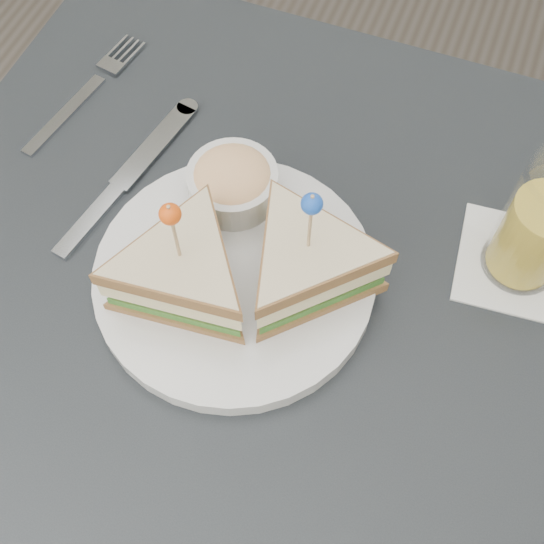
# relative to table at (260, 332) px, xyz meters

# --- Properties ---
(ground_plane) EXTENTS (3.50, 3.50, 0.00)m
(ground_plane) POSITION_rel_table_xyz_m (0.00, 0.00, -0.67)
(ground_plane) COLOR #3F3833
(table) EXTENTS (0.80, 0.80, 0.75)m
(table) POSITION_rel_table_xyz_m (0.00, 0.00, 0.00)
(table) COLOR black
(table) RESTS_ON ground
(plate_meal) EXTENTS (0.37, 0.37, 0.17)m
(plate_meal) POSITION_rel_table_xyz_m (-0.02, 0.01, 0.12)
(plate_meal) COLOR silver
(plate_meal) RESTS_ON table
(cutlery_fork) EXTENTS (0.06, 0.21, 0.01)m
(cutlery_fork) POSITION_rel_table_xyz_m (-0.29, 0.19, 0.08)
(cutlery_fork) COLOR #B4B7BF
(cutlery_fork) RESTS_ON table
(cutlery_knife) EXTENTS (0.06, 0.25, 0.01)m
(cutlery_knife) POSITION_rel_table_xyz_m (-0.19, 0.08, 0.08)
(cutlery_knife) COLOR #B5BAC0
(cutlery_knife) RESTS_ON table
(drink_set) EXTENTS (0.13, 0.13, 0.15)m
(drink_set) POSITION_rel_table_xyz_m (0.23, 0.13, 0.14)
(drink_set) COLOR silver
(drink_set) RESTS_ON table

